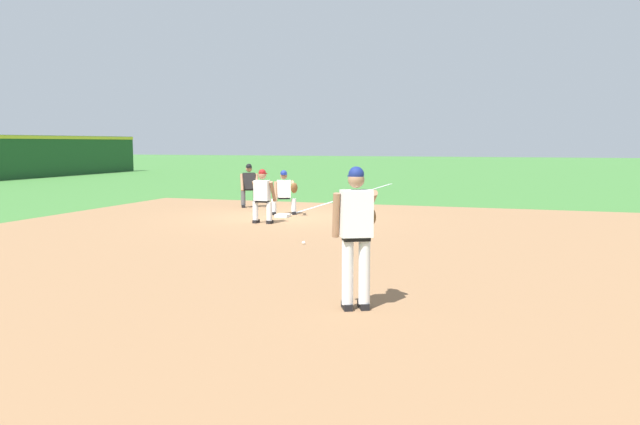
# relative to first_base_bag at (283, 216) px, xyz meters

# --- Properties ---
(ground_plane) EXTENTS (160.00, 160.00, 0.00)m
(ground_plane) POSITION_rel_first_base_bag_xyz_m (0.00, 0.00, -0.04)
(ground_plane) COLOR #3D7533
(infield_dirt_patch) EXTENTS (18.00, 18.00, 0.01)m
(infield_dirt_patch) POSITION_rel_first_base_bag_xyz_m (-4.56, -2.32, -0.04)
(infield_dirt_patch) COLOR #936B47
(infield_dirt_patch) RESTS_ON ground
(foul_line_stripe) EXTENTS (15.50, 0.10, 0.00)m
(foul_line_stripe) POSITION_rel_first_base_bag_xyz_m (7.75, 0.00, -0.04)
(foul_line_stripe) COLOR white
(foul_line_stripe) RESTS_ON ground
(first_base_bag) EXTENTS (0.38, 0.38, 0.09)m
(first_base_bag) POSITION_rel_first_base_bag_xyz_m (0.00, 0.00, 0.00)
(first_base_bag) COLOR white
(first_base_bag) RESTS_ON ground
(baseball) EXTENTS (0.07, 0.07, 0.07)m
(baseball) POSITION_rel_first_base_bag_xyz_m (-4.42, -2.23, -0.01)
(baseball) COLOR white
(baseball) RESTS_ON ground
(pitcher) EXTENTS (0.83, 0.59, 1.86)m
(pitcher) POSITION_rel_first_base_bag_xyz_m (-9.08, -4.63, 1.01)
(pitcher) COLOR black
(pitcher) RESTS_ON ground
(first_baseman) EXTENTS (0.83, 1.00, 1.34)m
(first_baseman) POSITION_rel_first_base_bag_xyz_m (0.55, 0.15, 0.69)
(first_baseman) COLOR black
(first_baseman) RESTS_ON ground
(baserunner) EXTENTS (0.43, 0.59, 1.46)m
(baserunner) POSITION_rel_first_base_bag_xyz_m (-1.50, -0.01, 0.75)
(baserunner) COLOR black
(baserunner) RESTS_ON ground
(umpire) EXTENTS (0.62, 0.68, 1.46)m
(umpire) POSITION_rel_first_base_bag_xyz_m (2.19, 2.07, 0.75)
(umpire) COLOR black
(umpire) RESTS_ON ground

